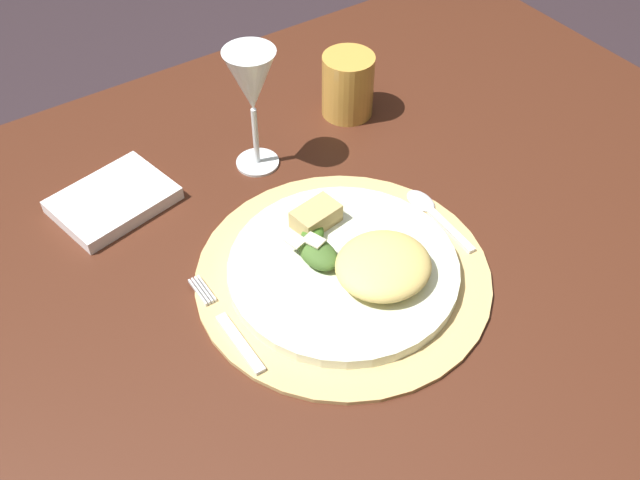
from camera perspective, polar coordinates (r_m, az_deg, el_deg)
name	(u,v)px	position (r m, az deg, el deg)	size (l,w,h in m)	color
dining_table	(272,323)	(0.99, -3.81, -6.56)	(1.47, 0.92, 0.71)	#462114
placemat	(343,274)	(0.87, 1.85, -2.75)	(0.36, 0.36, 0.01)	tan
dinner_plate	(343,269)	(0.86, 1.86, -2.29)	(0.28, 0.28, 0.02)	silver
pasta_serving	(383,265)	(0.83, 5.05, -2.02)	(0.11, 0.11, 0.04)	#E2C168
salad_greens	(315,248)	(0.86, -0.40, -0.61)	(0.07, 0.09, 0.03)	#38651D
bread_piece	(316,216)	(0.89, -0.31, 1.88)	(0.06, 0.04, 0.03)	tan
fork	(229,327)	(0.82, -7.25, -6.91)	(0.01, 0.16, 0.00)	silver
spoon	(429,209)	(0.95, 8.67, 2.45)	(0.03, 0.13, 0.01)	silver
napkin	(113,200)	(0.99, -16.11, 3.07)	(0.15, 0.11, 0.02)	white
wine_glass	(251,85)	(0.95, -5.48, 12.16)	(0.07, 0.07, 0.18)	silver
amber_tumbler	(348,85)	(1.09, 2.23, 12.19)	(0.08, 0.08, 0.10)	gold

